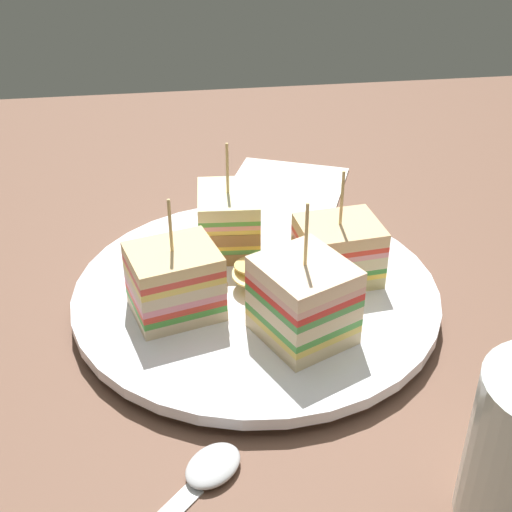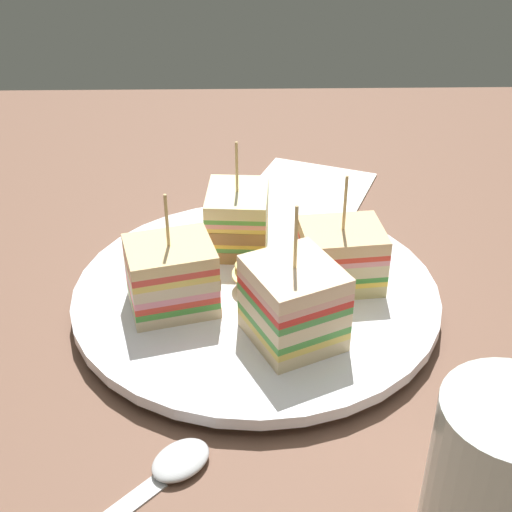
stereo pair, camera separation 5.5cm
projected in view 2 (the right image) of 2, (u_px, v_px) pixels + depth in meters
ground_plane at (256, 314)px, 57.90cm from camera, size 105.23×98.96×1.80cm
plate at (256, 295)px, 56.87cm from camera, size 29.03×29.03×1.70cm
sandwich_wedge_0 at (293, 303)px, 49.65cm from camera, size 8.19×7.89×10.74cm
sandwich_wedge_1 at (340, 256)px, 55.95cm from camera, size 5.93×6.90×9.43cm
sandwich_wedge_2 at (238, 219)px, 60.66cm from camera, size 6.71×5.52×9.68cm
sandwich_wedge_3 at (172, 276)px, 53.11cm from camera, size 6.82×7.53×9.55cm
chip_pile at (268, 282)px, 55.49cm from camera, size 6.79×6.41×2.18cm
spoon at (158, 478)px, 42.02cm from camera, size 12.41×12.34×1.00cm
napkin at (307, 191)px, 73.97cm from camera, size 17.05×16.05×0.50cm
drinking_glass at (496, 488)px, 36.73cm from camera, size 7.31×7.31×9.92cm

